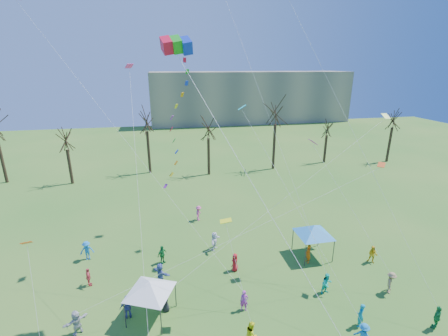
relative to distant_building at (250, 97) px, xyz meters
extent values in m
cube|color=gray|center=(0.00, 0.00, 0.00)|extent=(60.00, 14.00, 15.00)
cylinder|color=black|center=(-50.69, -44.85, -4.07)|extent=(0.44, 0.44, 6.87)
cylinder|color=black|center=(-40.83, -47.27, -4.88)|extent=(0.44, 0.44, 5.24)
cylinder|color=black|center=(-29.48, -44.41, -4.04)|extent=(0.44, 0.44, 6.91)
cylinder|color=black|center=(-20.07, -47.18, -4.50)|extent=(0.44, 0.44, 5.99)
cylinder|color=black|center=(-8.84, -46.45, -3.67)|extent=(0.44, 0.44, 7.67)
cylinder|color=black|center=(1.59, -44.74, -5.00)|extent=(0.44, 0.44, 5.01)
cylinder|color=black|center=(13.17, -46.53, -4.33)|extent=(0.44, 0.44, 6.33)
cube|color=red|center=(-26.46, -74.37, 10.56)|extent=(0.82, 1.27, 1.20)
cube|color=#149B18|center=(-25.89, -74.37, 10.56)|extent=(0.82, 1.27, 1.20)
cube|color=#0F2DC3|center=(-25.31, -74.37, 10.56)|extent=(0.82, 1.27, 1.20)
cylinder|color=white|center=(-21.92, -80.38, 2.36)|extent=(0.02, 0.02, 20.59)
cylinder|color=#3F3F44|center=(-30.25, -76.98, -6.45)|extent=(0.09, 0.09, 2.10)
cylinder|color=#3F3F44|center=(-27.87, -78.04, -6.45)|extent=(0.09, 0.09, 2.10)
cylinder|color=#3F3F44|center=(-29.20, -74.60, -6.45)|extent=(0.09, 0.09, 2.10)
cylinder|color=#3F3F44|center=(-26.81, -75.65, -6.45)|extent=(0.09, 0.09, 2.10)
pyramid|color=white|center=(-28.53, -76.32, -4.94)|extent=(3.67, 3.67, 0.90)
cylinder|color=#3F3F44|center=(-15.40, -72.90, -6.40)|extent=(0.07, 0.07, 2.20)
cylinder|color=#3F3F44|center=(-12.68, -72.89, -6.40)|extent=(0.07, 0.07, 2.20)
cylinder|color=#3F3F44|center=(-15.41, -70.19, -6.40)|extent=(0.07, 0.07, 2.20)
cylinder|color=#3F3F44|center=(-12.69, -70.17, -6.40)|extent=(0.07, 0.07, 2.20)
pyramid|color=#2986D1|center=(-14.04, -71.54, -4.83)|extent=(4.19, 4.19, 0.94)
imported|color=yellow|center=(-22.31, -79.96, -6.59)|extent=(0.82, 0.99, 1.83)
imported|color=#1675B5|center=(-15.47, -81.42, -6.63)|extent=(1.26, 1.25, 1.74)
imported|color=#1E8D43|center=(-9.71, -81.05, -6.62)|extent=(1.11, 0.87, 1.76)
imported|color=#BAB9C0|center=(-33.34, -76.82, -6.62)|extent=(1.64, 1.38, 1.77)
imported|color=black|center=(-27.56, -75.90, -6.72)|extent=(0.72, 0.88, 1.56)
imported|color=purple|center=(-22.00, -76.96, -6.69)|extent=(0.66, 0.51, 1.61)
imported|color=#0EC8B2|center=(-15.27, -76.51, -6.62)|extent=(0.97, 0.83, 1.75)
imported|color=#9A7E54|center=(-10.37, -77.41, -6.60)|extent=(1.28, 1.32, 1.81)
imported|color=#DA4851|center=(-33.57, -71.98, -6.71)|extent=(0.64, 1.00, 1.58)
imported|color=#4E63AA|center=(-27.90, -72.84, -6.57)|extent=(1.60, 1.60, 1.85)
imported|color=#B3161B|center=(-21.60, -72.36, -6.69)|extent=(0.92, 0.93, 1.63)
imported|color=#EC5B0C|center=(-14.90, -72.51, -6.61)|extent=(0.47, 0.68, 1.77)
imported|color=gold|center=(-9.24, -73.65, -6.68)|extent=(1.00, 1.01, 1.64)
imported|color=blue|center=(-34.44, -68.16, -6.58)|extent=(1.26, 0.81, 1.84)
imported|color=#1B8037|center=(-27.74, -70.04, -6.64)|extent=(1.02, 0.99, 1.72)
imported|color=white|center=(-22.79, -68.84, -6.58)|extent=(1.36, 1.75, 1.85)
imported|color=#494DA0|center=(-30.16, -76.09, -6.58)|extent=(1.15, 0.65, 1.84)
imported|color=#0A7E99|center=(-14.65, -79.90, -6.62)|extent=(0.75, 0.76, 1.77)
imported|color=#DC498D|center=(-23.58, -62.60, -6.61)|extent=(1.06, 1.31, 1.77)
cube|color=#EA420C|center=(-34.84, -77.60, 0.03)|extent=(0.67, 0.73, 0.41)
cylinder|color=white|center=(-34.49, -78.94, -3.08)|extent=(0.01, 0.01, 6.46)
cube|color=#FA29BA|center=(-29.29, -67.87, 9.37)|extent=(0.77, 0.81, 0.36)
cylinder|color=white|center=(-28.83, -75.02, 1.58)|extent=(0.01, 0.01, 20.87)
cube|color=#DBEA18|center=(-23.33, -76.79, -0.21)|extent=(0.82, 0.67, 0.17)
cylinder|color=white|center=(-22.82, -78.37, -3.21)|extent=(0.01, 0.01, 6.51)
cube|color=#1ACAC0|center=(-20.41, -69.22, 6.09)|extent=(0.75, 0.67, 0.43)
cylinder|color=white|center=(-17.94, -75.32, -0.05)|extent=(0.01, 0.01, 17.74)
cylinder|color=white|center=(-12.75, -72.83, 5.16)|extent=(0.01, 0.01, 28.38)
cube|color=#D5521A|center=(-11.16, -75.22, 2.38)|extent=(0.79, 0.80, 0.25)
cylinder|color=white|center=(-22.25, -76.02, -1.91)|extent=(0.01, 0.01, 23.69)
cube|color=#99DA33|center=(-6.39, -68.89, 4.88)|extent=(0.61, 0.71, 0.43)
cylinder|color=white|center=(-16.97, -72.40, -0.66)|extent=(0.01, 0.01, 24.73)
cylinder|color=white|center=(-29.86, -70.71, 4.14)|extent=(0.01, 0.01, 28.55)
cylinder|color=white|center=(-17.77, -68.79, 4.92)|extent=(0.01, 0.01, 27.21)
cube|color=#F829A5|center=(-15.28, -72.23, 3.60)|extent=(0.67, 0.60, 0.44)
cylinder|color=white|center=(-12.83, -74.82, -1.30)|extent=(0.01, 0.01, 11.80)
camera|label=1|loc=(-26.98, -94.61, 9.47)|focal=25.00mm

